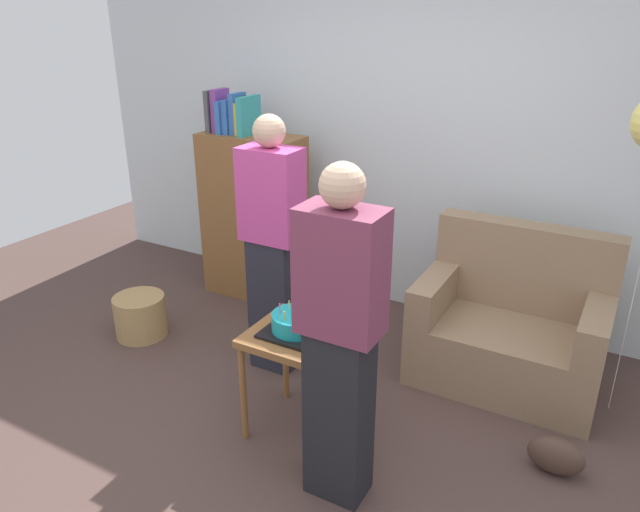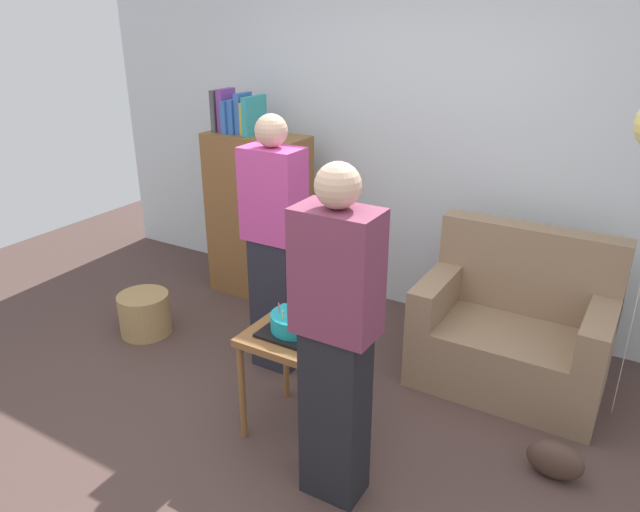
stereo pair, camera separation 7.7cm
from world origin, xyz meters
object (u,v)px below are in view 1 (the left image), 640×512
at_px(person_holding_cake, 340,341).
at_px(handbag, 556,456).
at_px(side_table, 297,347).
at_px(couch, 510,329).
at_px(birthday_cake, 297,324).
at_px(person_blowing_candles, 273,247).
at_px(bookshelf, 253,213).
at_px(wicker_basket, 140,316).

height_order(person_holding_cake, handbag, person_holding_cake).
bearing_deg(side_table, couch, 50.35).
distance_m(side_table, birthday_cake, 0.14).
distance_m(birthday_cake, person_blowing_candles, 0.69).
bearing_deg(handbag, bookshelf, 158.85).
height_order(bookshelf, person_blowing_candles, person_blowing_candles).
distance_m(birthday_cake, person_holding_cake, 0.54).
distance_m(person_blowing_candles, person_holding_cake, 1.17).
bearing_deg(person_blowing_candles, handbag, -15.90).
xyz_separation_m(wicker_basket, handbag, (2.82, 0.00, -0.05)).
bearing_deg(side_table, person_blowing_candles, 133.55).
xyz_separation_m(bookshelf, handbag, (2.50, -0.97, -0.59)).
xyz_separation_m(couch, person_holding_cake, (-0.48, -1.37, 0.49)).
xyz_separation_m(person_blowing_candles, wicker_basket, (-1.05, -0.15, -0.68)).
xyz_separation_m(couch, side_table, (-0.89, -1.07, 0.18)).
distance_m(person_holding_cake, wicker_basket, 2.13).
bearing_deg(wicker_basket, handbag, 0.05).
bearing_deg(person_holding_cake, handbag, -123.87).
height_order(side_table, handbag, side_table).
xyz_separation_m(couch, handbag, (0.42, -0.74, -0.24)).
relative_size(wicker_basket, handbag, 1.29).
height_order(couch, wicker_basket, couch).
relative_size(couch, person_holding_cake, 0.67).
relative_size(birthday_cake, person_blowing_candles, 0.20).
relative_size(birthday_cake, handbag, 1.14).
relative_size(bookshelf, wicker_basket, 4.49).
relative_size(couch, handbag, 3.93).
distance_m(bookshelf, birthday_cake, 1.76).
bearing_deg(bookshelf, person_blowing_candles, -48.23).
bearing_deg(person_holding_cake, wicker_basket, 2.71).
height_order(couch, person_blowing_candles, person_blowing_candles).
distance_m(person_blowing_candles, handbag, 1.92).
height_order(person_blowing_candles, handbag, person_blowing_candles).
height_order(bookshelf, side_table, bookshelf).
relative_size(person_holding_cake, handbag, 5.82).
height_order(birthday_cake, handbag, birthday_cake).
distance_m(side_table, handbag, 1.42).
distance_m(person_blowing_candles, wicker_basket, 1.26).
height_order(birthday_cake, person_holding_cake, person_holding_cake).
xyz_separation_m(bookshelf, person_holding_cake, (1.60, -1.60, 0.15)).
xyz_separation_m(person_blowing_candles, handbag, (1.77, -0.15, -0.73)).
relative_size(side_table, person_holding_cake, 0.37).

